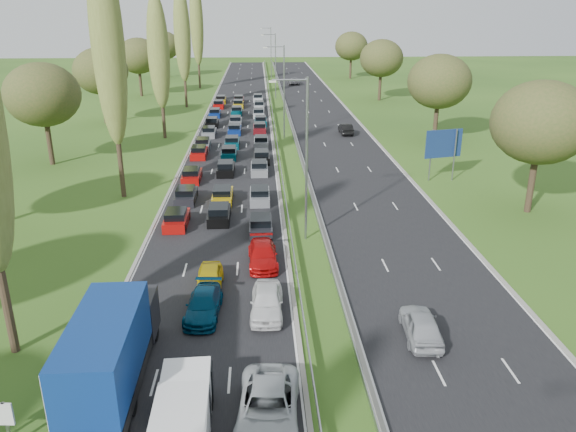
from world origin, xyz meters
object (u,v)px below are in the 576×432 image
object	(u,v)px
near_car_2	(120,344)
direction_sign	(444,146)
white_van_front	(185,412)
blue_lorry	(111,348)

from	to	relation	value
near_car_2	direction_sign	xyz separation A→B (m)	(25.39, 29.42, 2.80)
near_car_2	white_van_front	size ratio (longest dim) A/B	1.04
blue_lorry	direction_sign	bearing A→B (deg)	50.98
near_car_2	blue_lorry	xyz separation A→B (m)	(0.29, -2.31, 1.31)
white_van_front	near_car_2	bearing A→B (deg)	122.84
near_car_2	blue_lorry	bearing A→B (deg)	-85.58
blue_lorry	direction_sign	xyz separation A→B (m)	(25.10, 31.73, 1.49)
near_car_2	blue_lorry	size ratio (longest dim) A/B	0.56
direction_sign	blue_lorry	bearing A→B (deg)	-128.35
near_car_2	direction_sign	size ratio (longest dim) A/B	1.04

